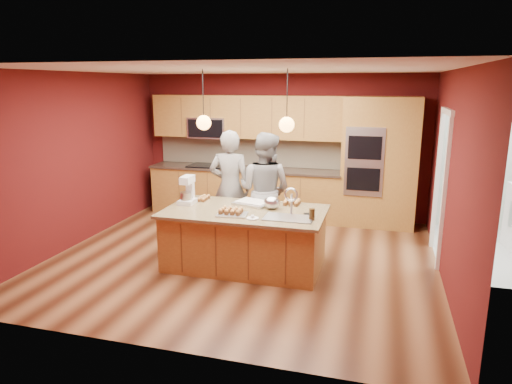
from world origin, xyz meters
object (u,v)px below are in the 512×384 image
(mixing_bowl, at_px, (272,203))
(person_left, at_px, (230,188))
(person_right, at_px, (265,190))
(island, at_px, (246,237))
(stand_mixer, at_px, (187,192))

(mixing_bowl, bearing_deg, person_left, 140.29)
(person_right, bearing_deg, mixing_bowl, 123.75)
(person_right, bearing_deg, island, 98.94)
(person_right, xyz_separation_m, mixing_bowl, (0.29, -0.71, 0.00))
(stand_mixer, relative_size, mixing_bowl, 1.79)
(island, bearing_deg, person_right, 87.36)
(person_left, relative_size, stand_mixer, 4.49)
(mixing_bowl, bearing_deg, stand_mixer, -177.96)
(mixing_bowl, bearing_deg, island, -152.92)
(island, xyz_separation_m, mixing_bowl, (0.33, 0.17, 0.49))
(person_right, height_order, stand_mixer, person_right)
(stand_mixer, distance_m, mixing_bowl, 1.25)
(person_left, bearing_deg, stand_mixer, 56.03)
(person_left, bearing_deg, person_right, 173.66)
(person_right, relative_size, stand_mixer, 4.44)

